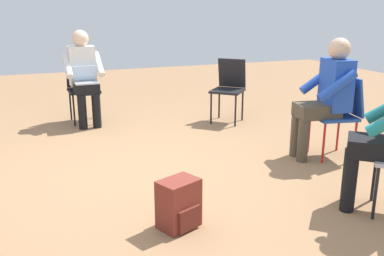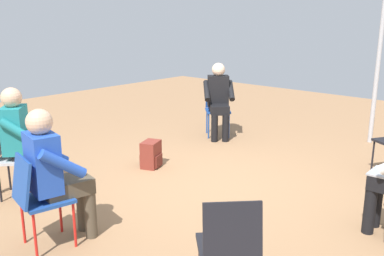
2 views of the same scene
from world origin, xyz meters
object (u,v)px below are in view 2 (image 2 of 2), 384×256
object	(u,v)px
backpack_near_laptop_user	(151,156)
person_in_black	(219,97)
chair_northeast	(11,154)
chair_north	(37,195)
chair_northwest	(229,245)
chair_southeast	(217,106)
person_in_teal	(24,136)
person_in_blue	(54,169)

from	to	relation	value
backpack_near_laptop_user	person_in_black	bearing A→B (deg)	-81.91
chair_northeast	chair_north	size ratio (longest dim) A/B	1.00
chair_northwest	backpack_near_laptop_user	world-z (taller)	chair_northwest
chair_southeast	person_in_black	bearing A→B (deg)	90.00
chair_southeast	backpack_near_laptop_user	xyz separation A→B (m)	(-0.37, 1.89, -0.34)
chair_north	backpack_near_laptop_user	xyz separation A→B (m)	(0.81, -2.07, -0.34)
person_in_teal	person_in_blue	bearing A→B (deg)	25.94
chair_northeast	person_in_teal	distance (m)	0.26
chair_southeast	person_in_teal	bearing A→B (deg)	45.56
chair_north	person_in_teal	xyz separation A→B (m)	(1.16, -0.51, 0.20)
person_in_black	person_in_blue	size ratio (longest dim) A/B	1.00
person_in_black	person_in_teal	distance (m)	3.33
chair_north	person_in_black	size ratio (longest dim) A/B	0.69
chair_north	person_in_black	bearing A→B (deg)	116.63
chair_southeast	person_in_teal	distance (m)	3.46
backpack_near_laptop_user	chair_northwest	bearing A→B (deg)	147.21
person_in_blue	person_in_black	bearing A→B (deg)	117.74
person_in_blue	backpack_near_laptop_user	distance (m)	2.15
chair_northeast	backpack_near_laptop_user	world-z (taller)	chair_northeast
person_in_blue	backpack_near_laptop_user	size ratio (longest dim) A/B	3.44
person_in_black	person_in_teal	world-z (taller)	same
chair_southeast	person_in_blue	xyz separation A→B (m)	(-1.22, 3.79, 0.20)
person_in_black	backpack_near_laptop_user	bearing A→B (deg)	53.33
chair_north	person_in_blue	world-z (taller)	person_in_blue
chair_northwest	backpack_near_laptop_user	bearing A→B (deg)	100.65
chair_northwest	person_in_blue	world-z (taller)	person_in_blue
chair_southeast	chair_north	distance (m)	4.13
person_in_black	person_in_blue	xyz separation A→B (m)	(-1.10, 3.68, 0.00)
chair_northwest	chair_northeast	size ratio (longest dim) A/B	1.00
chair_southeast	chair_north	xyz separation A→B (m)	(-1.18, 3.96, 0.00)
person_in_teal	backpack_near_laptop_user	xyz separation A→B (m)	(-0.35, -1.56, -0.54)
chair_southeast	person_in_blue	bearing A→B (deg)	63.01
backpack_near_laptop_user	chair_northeast	bearing A→B (deg)	74.68
person_in_black	person_in_teal	size ratio (longest dim) A/B	1.00
person_in_teal	backpack_near_laptop_user	size ratio (longest dim) A/B	3.44
chair_north	chair_northeast	bearing A→B (deg)	174.39
chair_northeast	person_in_black	size ratio (longest dim) A/B	0.69
chair_northeast	person_in_blue	bearing A→B (deg)	32.43
chair_north	person_in_blue	xyz separation A→B (m)	(-0.03, -0.16, 0.20)
chair_north	person_in_blue	bearing A→B (deg)	90.00
chair_northwest	chair_north	xyz separation A→B (m)	(1.73, 0.43, 0.00)
person_in_black	backpack_near_laptop_user	world-z (taller)	person_in_black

